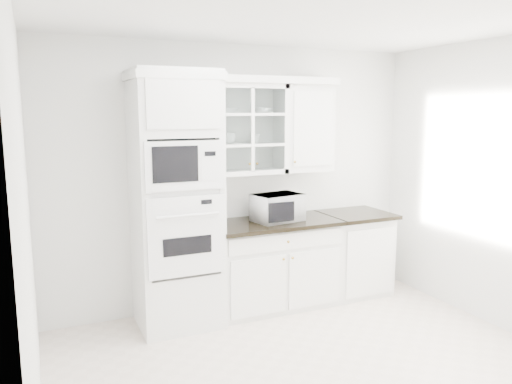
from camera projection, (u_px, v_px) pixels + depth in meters
name	position (u px, v px, depth m)	size (l,w,h in m)	color
ground	(323.00, 376.00, 3.86)	(4.00, 3.50, 0.01)	beige
room_shell	(299.00, 143.00, 3.96)	(4.00, 3.50, 2.70)	white
oven_column	(176.00, 201.00, 4.64)	(0.76, 0.68, 2.40)	white
base_cabinet_run	(274.00, 263.00, 5.20)	(1.32, 0.67, 0.92)	white
extra_base_cabinet	(353.00, 252.00, 5.61)	(0.72, 0.67, 0.92)	white
upper_cabinet_glass	(246.00, 129.00, 5.00)	(0.80, 0.33, 0.90)	white
upper_cabinet_solid	(305.00, 128.00, 5.28)	(0.55, 0.33, 0.90)	white
crown_molding	(237.00, 80.00, 4.86)	(2.14, 0.38, 0.07)	white
countertop_microwave	(277.00, 207.00, 5.09)	(0.48, 0.40, 0.28)	white
bowl_a	(226.00, 110.00, 4.87)	(0.22, 0.22, 0.05)	white
bowl_b	(262.00, 110.00, 5.03)	(0.18, 0.18, 0.06)	white
cup_a	(229.00, 138.00, 4.96)	(0.14, 0.14, 0.11)	white
cup_b	(255.00, 138.00, 5.07)	(0.11, 0.11, 0.10)	white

